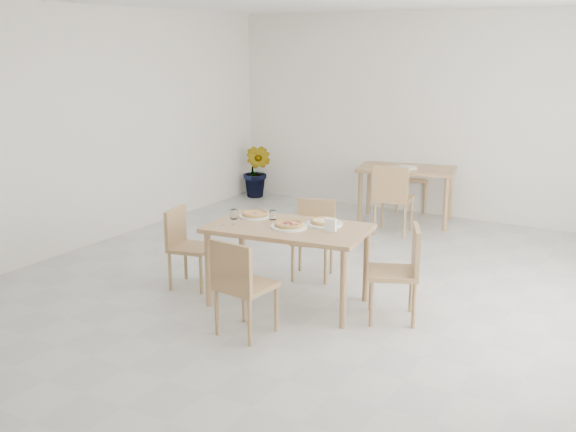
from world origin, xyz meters
The scene contains 21 objects.
main_table centered at (0.01, -0.45, 0.66)m, with size 1.54×1.00×0.75m.
chair_south centered at (0.05, -1.29, 0.49)m, with size 0.45×0.45×0.84m.
chair_north centered at (-0.15, 0.36, 0.46)m, with size 0.49×0.49×0.80m.
chair_west centered at (-1.11, -0.55, 0.46)m, with size 0.46×0.46×0.80m.
chair_east centered at (1.07, -0.28, 0.49)m, with size 0.55×0.55×0.85m.
plate_margherita centered at (-0.43, -0.33, 0.76)m, with size 0.30×0.30×0.02m, color white.
plate_mushroom centered at (0.28, -0.24, 0.76)m, with size 0.34×0.34×0.02m, color white.
plate_pepperoni centered at (0.05, -0.49, 0.76)m, with size 0.34×0.34×0.02m, color white.
pizza_margherita centered at (-0.43, -0.33, 0.78)m, with size 0.30×0.30×0.03m.
pizza_mushroom centered at (0.28, -0.24, 0.78)m, with size 0.33×0.33×0.03m.
pizza_pepperoni centered at (0.05, -0.49, 0.78)m, with size 0.28×0.28×0.03m.
tumbler_a centered at (-0.56, -0.48, 0.80)m, with size 0.07×0.07×0.09m, color white.
tumbler_b centered at (-0.23, -0.32, 0.79)m, with size 0.07×0.07×0.09m, color white.
napkin_holder centered at (0.44, -0.44, 0.81)m, with size 0.12×0.07×0.13m.
fork_a centered at (-0.46, -0.62, 0.75)m, with size 0.01×0.17×0.01m, color silver.
fork_b centered at (-0.51, -0.81, 0.75)m, with size 0.02×0.18×0.01m, color silver.
second_table centered at (-0.10, 2.90, 0.65)m, with size 1.39×0.97×0.75m.
chair_back_s centered at (-0.02, 2.21, 0.52)m, with size 0.50×0.50×0.90m.
chair_back_n centered at (-0.30, 3.65, 0.54)m, with size 0.60×0.60×0.93m.
plate_empty centered at (-0.10, 2.87, 0.76)m, with size 0.30×0.30×0.02m, color white.
potted_plant centered at (-2.65, 3.15, 0.42)m, with size 0.46×0.37×0.84m, color #2F651E.
Camera 1 is at (3.00, -5.57, 2.38)m, focal length 42.00 mm.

